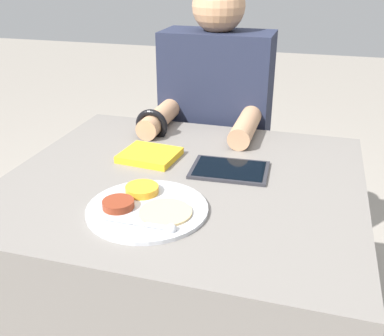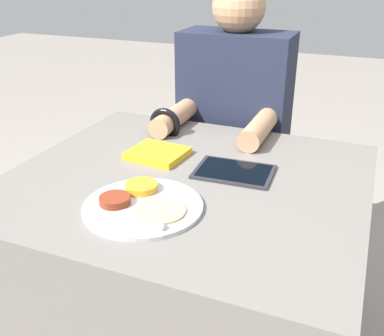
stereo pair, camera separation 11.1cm
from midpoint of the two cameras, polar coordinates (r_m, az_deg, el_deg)
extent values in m
cube|color=slate|center=(1.41, -3.31, -15.24)|extent=(0.94, 0.85, 0.76)
cylinder|color=#B7BABF|center=(1.05, -8.72, -5.27)|extent=(0.28, 0.28, 0.01)
cylinder|color=gold|center=(1.11, -9.24, -2.77)|extent=(0.08, 0.08, 0.02)
cylinder|color=maroon|center=(1.06, -12.35, -4.58)|extent=(0.07, 0.07, 0.02)
cylinder|color=tan|center=(1.02, -6.53, -5.69)|extent=(0.12, 0.12, 0.01)
cylinder|color=#B7BABF|center=(0.98, -10.23, -7.00)|extent=(0.16, 0.01, 0.01)
sphere|color=#B7BABF|center=(0.95, -5.97, -7.76)|extent=(0.02, 0.02, 0.02)
cube|color=silver|center=(1.32, -7.79, 1.34)|extent=(0.17, 0.15, 0.01)
cube|color=gold|center=(1.32, -7.80, 1.57)|extent=(0.17, 0.15, 0.02)
cube|color=#28282D|center=(1.23, 2.23, -0.31)|extent=(0.22, 0.16, 0.01)
cube|color=black|center=(1.23, 2.24, -0.11)|extent=(0.19, 0.14, 0.00)
cube|color=black|center=(1.95, 1.08, -8.39)|extent=(0.36, 0.22, 0.44)
cube|color=#1E2338|center=(1.72, 1.22, 6.61)|extent=(0.40, 0.20, 0.62)
sphere|color=tan|center=(1.63, 1.36, 19.87)|extent=(0.18, 0.18, 0.18)
cylinder|color=tan|center=(1.55, -6.16, 6.31)|extent=(0.07, 0.27, 0.07)
cylinder|color=tan|center=(1.47, 4.72, 5.30)|extent=(0.07, 0.27, 0.07)
torus|color=black|center=(1.48, -7.30, 5.34)|extent=(0.11, 0.02, 0.11)
camera|label=1|loc=(0.06, -92.86, -1.34)|focal=42.00mm
camera|label=2|loc=(0.06, 87.14, 1.34)|focal=42.00mm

